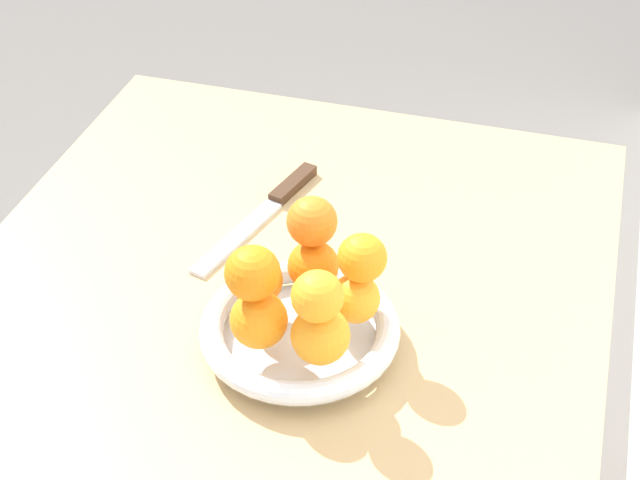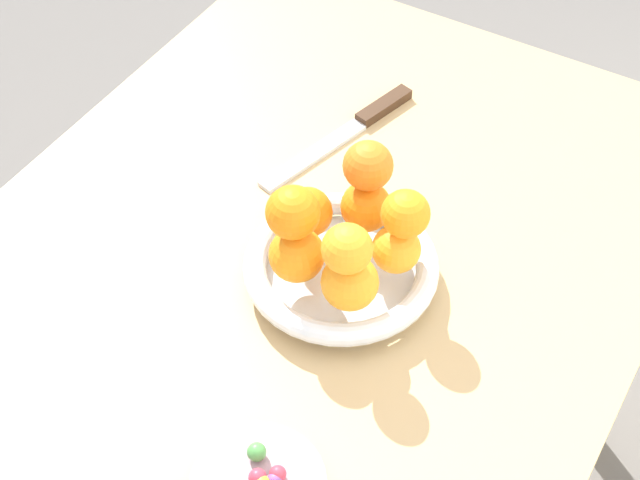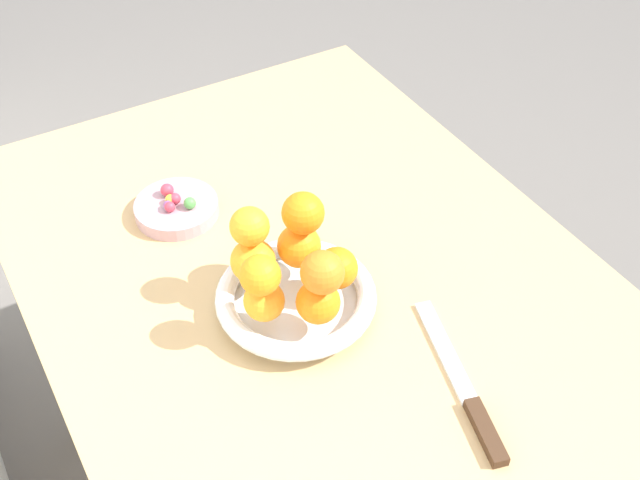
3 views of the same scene
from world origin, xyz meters
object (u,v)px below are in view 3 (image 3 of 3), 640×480
orange_0 (253,261)px  candy_ball_5 (167,190)px  fruit_bowl (296,299)px  orange_2 (318,302)px  orange_7 (322,272)px  orange_8 (250,226)px  candy_ball_3 (190,203)px  orange_6 (303,213)px  knife (466,391)px  orange_4 (299,246)px  orange_3 (339,267)px  candy_ball_2 (175,199)px  candy_ball_0 (170,199)px  candy_dish (177,209)px  orange_1 (264,301)px  orange_5 (260,275)px  candy_ball_4 (168,205)px  dining_table (318,322)px  candy_ball_1 (170,207)px

orange_0 → candy_ball_5: orange_0 is taller
fruit_bowl → orange_2: bearing=-178.4°
orange_0 → orange_7: orange_7 is taller
orange_8 → candy_ball_3: size_ratio=2.80×
orange_6 → orange_7: 0.11m
orange_2 → knife: 0.21m
orange_4 → orange_0: bearing=86.0°
orange_3 → candy_ball_2: 0.31m
orange_8 → candy_ball_2: bearing=7.4°
fruit_bowl → candy_ball_5: candy_ball_5 is taller
candy_ball_0 → candy_ball_2: (-0.00, -0.01, 0.00)m
candy_dish → orange_1: size_ratio=2.40×
candy_ball_0 → orange_4: bearing=-156.1°
orange_2 → orange_5: (0.03, 0.06, 0.05)m
orange_0 → candy_dish: bearing=6.8°
orange_1 → candy_ball_4: bearing=4.5°
orange_0 → candy_ball_0: 0.23m
fruit_bowl → orange_0: (0.05, 0.04, 0.05)m
orange_4 → candy_ball_3: (0.20, 0.08, -0.04)m
candy_ball_0 → candy_ball_5: (0.02, -0.00, 0.00)m
dining_table → candy_dish: (0.23, 0.12, 0.10)m
orange_1 → orange_6: size_ratio=0.94×
candy_ball_1 → orange_0: bearing=-169.0°
orange_5 → candy_ball_5: 0.33m
candy_dish → candy_ball_5: bearing=7.7°
candy_dish → candy_ball_3: 0.03m
fruit_bowl → knife: 0.25m
fruit_bowl → orange_1: orange_1 is taller
orange_6 → candy_ball_3: orange_6 is taller
fruit_bowl → candy_ball_4: bearing=16.7°
dining_table → candy_ball_5: size_ratio=53.49×
orange_2 → orange_6: bearing=-19.0°
orange_4 → orange_8: orange_8 is taller
orange_3 → orange_5: size_ratio=1.09×
orange_4 → orange_8: bearing=81.0°
orange_6 → candy_ball_4: 0.27m
orange_6 → candy_ball_5: 0.29m
orange_2 → orange_7: bearing=-153.1°
orange_4 → candy_ball_1: size_ratio=3.70×
orange_5 → candy_ball_2: 0.30m
orange_7 → orange_8: bearing=19.0°
orange_6 → knife: size_ratio=0.22×
candy_dish → orange_4: bearing=-157.3°
orange_0 → candy_ball_2: (0.22, 0.03, -0.04)m
dining_table → orange_0: bearing=80.0°
orange_2 → orange_4: bearing=-15.6°
fruit_bowl → candy_ball_2: size_ratio=12.44×
orange_6 → orange_8: (0.01, 0.07, -0.00)m
orange_7 → candy_ball_4: 0.35m
orange_0 → orange_2: orange_0 is taller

